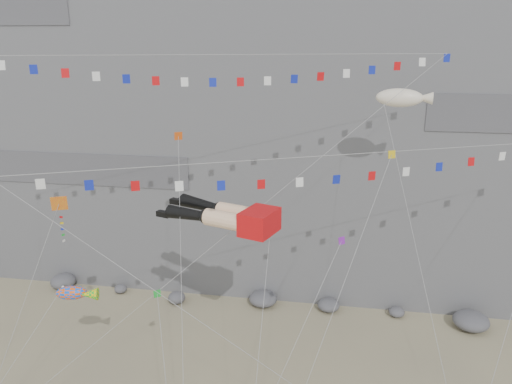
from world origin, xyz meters
The scene contains 12 objects.
cliff centered at (0.00, 32.00, 25.00)m, with size 80.00×28.00×50.00m, color slate.
talus_boulders centered at (0.00, 17.00, 0.60)m, with size 60.00×3.00×1.20m, color #5D5D62, non-canonical shape.
legs_kite centered at (-0.48, 5.12, 12.92)m, with size 8.43×15.24×17.57m.
flag_banner_upper centered at (-0.97, 7.49, 22.62)m, with size 28.27×16.07×28.85m.
flag_banner_lower centered at (5.13, 4.51, 17.10)m, with size 31.46×14.67×19.99m.
harlequin_kite centered at (-10.16, 2.24, 14.11)m, with size 5.32×6.50×15.72m.
fish_windsock centered at (-10.27, 2.59, 7.98)m, with size 6.67×7.82×11.58m.
blimp_windsock centered at (10.22, 12.47, 19.64)m, with size 6.06×16.34×25.26m.
small_kite_a centered at (-4.58, 8.40, 16.94)m, with size 4.72×14.30×22.29m.
small_kite_b centered at (6.52, 4.16, 11.74)m, with size 6.43×10.69×16.71m.
small_kite_c centered at (-4.11, 1.75, 8.61)m, with size 4.75×9.78×13.37m.
small_kite_d centered at (9.19, 6.05, 16.51)m, with size 7.29×13.20×22.13m.
Camera 1 is at (6.19, -23.73, 23.50)m, focal length 35.00 mm.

